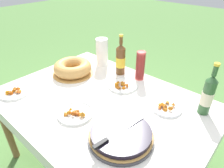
{
  "coord_description": "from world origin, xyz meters",
  "views": [
    {
      "loc": [
        0.8,
        -0.8,
        1.54
      ],
      "look_at": [
        -0.03,
        0.14,
        0.76
      ],
      "focal_mm": 32.0,
      "sensor_mm": 36.0,
      "label": 1
    }
  ],
  "objects_px": {
    "snack_plate_near": "(15,92)",
    "snack_plate_left": "(75,113)",
    "cider_bottle_amber": "(121,59)",
    "serving_knife": "(117,133)",
    "snack_plate_far": "(166,107)",
    "paper_towel_roll": "(102,52)",
    "cup_stack": "(140,66)",
    "snack_plate_right": "(122,85)",
    "cider_bottle_green": "(208,95)",
    "berry_tart": "(121,135)",
    "bundt_cake": "(73,68)"
  },
  "relations": [
    {
      "from": "snack_plate_near",
      "to": "snack_plate_left",
      "type": "distance_m",
      "value": 0.54
    },
    {
      "from": "cider_bottle_amber",
      "to": "snack_plate_left",
      "type": "xyz_separation_m",
      "value": [
        0.14,
        -0.62,
        -0.12
      ]
    },
    {
      "from": "serving_knife",
      "to": "snack_plate_far",
      "type": "xyz_separation_m",
      "value": [
        0.06,
        0.43,
        -0.05
      ]
    },
    {
      "from": "snack_plate_left",
      "to": "snack_plate_near",
      "type": "bearing_deg",
      "value": -164.86
    },
    {
      "from": "snack_plate_far",
      "to": "paper_towel_roll",
      "type": "relative_size",
      "value": 0.8
    },
    {
      "from": "cup_stack",
      "to": "paper_towel_roll",
      "type": "xyz_separation_m",
      "value": [
        -0.42,
        -0.01,
        0.01
      ]
    },
    {
      "from": "cup_stack",
      "to": "snack_plate_right",
      "type": "distance_m",
      "value": 0.22
    },
    {
      "from": "cup_stack",
      "to": "snack_plate_far",
      "type": "bearing_deg",
      "value": -30.37
    },
    {
      "from": "cider_bottle_amber",
      "to": "paper_towel_roll",
      "type": "height_order",
      "value": "cider_bottle_amber"
    },
    {
      "from": "cider_bottle_green",
      "to": "snack_plate_far",
      "type": "relative_size",
      "value": 1.74
    },
    {
      "from": "snack_plate_near",
      "to": "snack_plate_far",
      "type": "relative_size",
      "value": 1.1
    },
    {
      "from": "snack_plate_left",
      "to": "snack_plate_right",
      "type": "height_order",
      "value": "snack_plate_left"
    },
    {
      "from": "snack_plate_near",
      "to": "paper_towel_roll",
      "type": "xyz_separation_m",
      "value": [
        0.14,
        0.79,
        0.11
      ]
    },
    {
      "from": "berry_tart",
      "to": "cider_bottle_amber",
      "type": "xyz_separation_m",
      "value": [
        -0.48,
        0.58,
        0.1
      ]
    },
    {
      "from": "bundt_cake",
      "to": "snack_plate_right",
      "type": "distance_m",
      "value": 0.47
    },
    {
      "from": "serving_knife",
      "to": "snack_plate_left",
      "type": "bearing_deg",
      "value": 98.47
    },
    {
      "from": "bundt_cake",
      "to": "snack_plate_left",
      "type": "distance_m",
      "value": 0.57
    },
    {
      "from": "cup_stack",
      "to": "cider_bottle_amber",
      "type": "height_order",
      "value": "cider_bottle_amber"
    },
    {
      "from": "berry_tart",
      "to": "snack_plate_right",
      "type": "distance_m",
      "value": 0.54
    },
    {
      "from": "cider_bottle_green",
      "to": "paper_towel_roll",
      "type": "bearing_deg",
      "value": 175.33
    },
    {
      "from": "cider_bottle_green",
      "to": "snack_plate_left",
      "type": "bearing_deg",
      "value": -136.79
    },
    {
      "from": "berry_tart",
      "to": "cider_bottle_green",
      "type": "bearing_deg",
      "value": 64.27
    },
    {
      "from": "cider_bottle_amber",
      "to": "snack_plate_far",
      "type": "relative_size",
      "value": 1.71
    },
    {
      "from": "cup_stack",
      "to": "snack_plate_left",
      "type": "relative_size",
      "value": 1.02
    },
    {
      "from": "snack_plate_left",
      "to": "snack_plate_far",
      "type": "xyz_separation_m",
      "value": [
        0.41,
        0.44,
        0.0
      ]
    },
    {
      "from": "snack_plate_left",
      "to": "bundt_cake",
      "type": "bearing_deg",
      "value": 142.28
    },
    {
      "from": "cider_bottle_amber",
      "to": "snack_plate_near",
      "type": "relative_size",
      "value": 1.56
    },
    {
      "from": "snack_plate_near",
      "to": "snack_plate_far",
      "type": "xyz_separation_m",
      "value": [
        0.93,
        0.58,
        0.0
      ]
    },
    {
      "from": "berry_tart",
      "to": "serving_knife",
      "type": "height_order",
      "value": "serving_knife"
    },
    {
      "from": "snack_plate_near",
      "to": "snack_plate_left",
      "type": "relative_size",
      "value": 0.94
    },
    {
      "from": "serving_knife",
      "to": "cup_stack",
      "type": "relative_size",
      "value": 1.56
    },
    {
      "from": "bundt_cake",
      "to": "snack_plate_right",
      "type": "bearing_deg",
      "value": 14.39
    },
    {
      "from": "paper_towel_roll",
      "to": "snack_plate_left",
      "type": "bearing_deg",
      "value": -59.42
    },
    {
      "from": "serving_knife",
      "to": "cup_stack",
      "type": "xyz_separation_m",
      "value": [
        -0.3,
        0.65,
        0.06
      ]
    },
    {
      "from": "snack_plate_near",
      "to": "snack_plate_far",
      "type": "height_order",
      "value": "snack_plate_far"
    },
    {
      "from": "berry_tart",
      "to": "snack_plate_far",
      "type": "distance_m",
      "value": 0.41
    },
    {
      "from": "berry_tart",
      "to": "cup_stack",
      "type": "height_order",
      "value": "cup_stack"
    },
    {
      "from": "berry_tart",
      "to": "bundt_cake",
      "type": "distance_m",
      "value": 0.85
    },
    {
      "from": "serving_knife",
      "to": "cider_bottle_amber",
      "type": "bearing_deg",
      "value": 45.43
    },
    {
      "from": "snack_plate_near",
      "to": "berry_tart",
      "type": "bearing_deg",
      "value": 11.57
    },
    {
      "from": "snack_plate_near",
      "to": "paper_towel_roll",
      "type": "bearing_deg",
      "value": 79.62
    },
    {
      "from": "berry_tart",
      "to": "bundt_cake",
      "type": "relative_size",
      "value": 1.03
    },
    {
      "from": "cider_bottle_green",
      "to": "snack_plate_right",
      "type": "xyz_separation_m",
      "value": [
        -0.59,
        -0.1,
        -0.12
      ]
    },
    {
      "from": "serving_knife",
      "to": "snack_plate_far",
      "type": "relative_size",
      "value": 1.85
    },
    {
      "from": "snack_plate_far",
      "to": "paper_towel_roll",
      "type": "bearing_deg",
      "value": 165.34
    },
    {
      "from": "cider_bottle_green",
      "to": "paper_towel_roll",
      "type": "distance_m",
      "value": 0.98
    },
    {
      "from": "cider_bottle_green",
      "to": "bundt_cake",
      "type": "bearing_deg",
      "value": -168.19
    },
    {
      "from": "bundt_cake",
      "to": "cup_stack",
      "type": "height_order",
      "value": "cup_stack"
    },
    {
      "from": "cider_bottle_green",
      "to": "berry_tart",
      "type": "bearing_deg",
      "value": -115.73
    },
    {
      "from": "cup_stack",
      "to": "snack_plate_far",
      "type": "height_order",
      "value": "cup_stack"
    }
  ]
}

